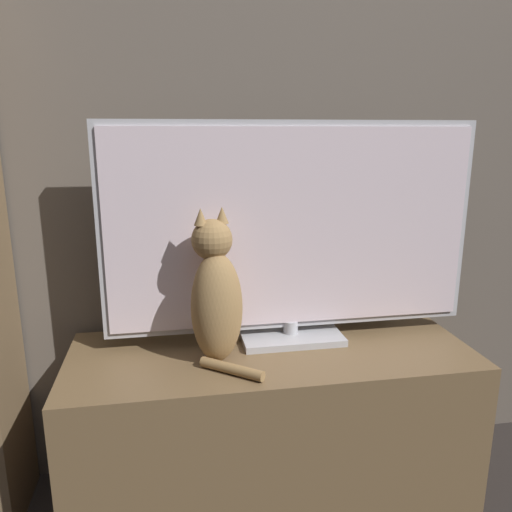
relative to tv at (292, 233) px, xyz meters
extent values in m
cube|color=#60564C|center=(-0.07, 0.20, 0.46)|extent=(4.80, 0.05, 2.60)
cube|color=brown|center=(-0.07, -0.07, -0.58)|extent=(1.16, 0.46, 0.51)
cube|color=#B7B7BC|center=(0.00, 0.00, -0.32)|extent=(0.30, 0.18, 0.02)
cylinder|color=#B7B7BC|center=(0.00, 0.00, -0.29)|extent=(0.04, 0.04, 0.04)
cube|color=#B7B7BC|center=(0.00, 0.00, 0.02)|extent=(1.10, 0.02, 0.61)
cube|color=silver|center=(0.00, -0.01, 0.02)|extent=(1.06, 0.01, 0.57)
ellipsoid|color=#997547|center=(-0.23, -0.11, -0.17)|extent=(0.17, 0.16, 0.31)
ellipsoid|color=silver|center=(-0.25, -0.07, -0.19)|extent=(0.09, 0.06, 0.17)
sphere|color=#997547|center=(-0.24, -0.09, 0.01)|extent=(0.14, 0.14, 0.11)
cone|color=#997547|center=(-0.27, -0.10, 0.07)|extent=(0.04, 0.04, 0.04)
cone|color=#997547|center=(-0.21, -0.08, 0.07)|extent=(0.04, 0.04, 0.04)
cylinder|color=#997547|center=(-0.21, -0.20, -0.31)|extent=(0.16, 0.14, 0.03)
camera|label=1|loc=(-0.35, -1.39, 0.29)|focal=35.00mm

